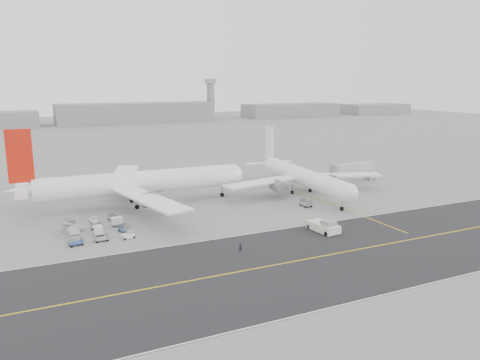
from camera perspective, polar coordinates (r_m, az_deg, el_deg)
name	(u,v)px	position (r m, az deg, el deg)	size (l,w,h in m)	color
ground	(236,232)	(92.23, -0.52, -6.37)	(700.00, 700.00, 0.00)	gray
taxiway	(308,259)	(79.73, 8.29, -9.48)	(220.00, 59.00, 0.03)	#2A2A2C
horizon_buildings	(123,123)	(347.30, -14.12, 6.75)	(520.00, 28.00, 28.00)	gray
control_tower	(211,98)	(370.90, -3.59, 9.90)	(7.00, 7.00, 31.25)	gray
airliner_a	(135,183)	(112.99, -12.73, -0.34)	(55.72, 55.08, 19.21)	white
airliner_b	(302,176)	(123.85, 7.56, 0.47)	(45.75, 46.34, 15.98)	white
pushback_tug	(324,227)	(93.66, 10.18, -5.60)	(3.97, 9.09, 2.57)	silver
jet_bridge	(353,169)	(141.24, 13.59, 1.36)	(14.82, 2.95, 5.61)	gray
gse_cluster	(97,232)	(96.67, -17.01, -6.05)	(16.49, 20.24, 1.87)	#96969B
stray_dolly	(306,206)	(111.80, 8.02, -3.21)	(1.78, 2.89, 1.78)	silver
ground_crew_a	(240,247)	(81.81, 0.06, -8.18)	(0.60, 0.39, 1.64)	black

